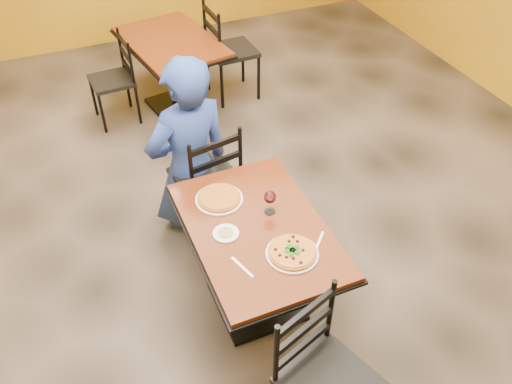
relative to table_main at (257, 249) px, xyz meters
name	(u,v)px	position (x,y,z in m)	size (l,w,h in m)	color
floor	(232,254)	(0.00, 0.50, -0.56)	(7.00, 8.00, 0.01)	black
table_main	(257,249)	(0.00, 0.00, 0.00)	(0.83, 1.23, 0.75)	#621E0F
table_second	(173,58)	(0.23, 2.70, 0.00)	(0.99, 1.32, 0.75)	#621E0F
chair_main_near	(329,384)	(0.00, -0.96, -0.07)	(0.44, 0.44, 0.98)	black
chair_main_far	(205,176)	(-0.05, 0.90, -0.07)	(0.44, 0.44, 0.97)	black
chair_second_left	(112,81)	(-0.40, 2.70, -0.12)	(0.40, 0.40, 0.88)	black
chair_second_right	(232,51)	(0.87, 2.70, -0.05)	(0.46, 0.46, 1.02)	black
diner	(188,145)	(-0.12, 1.02, 0.16)	(0.69, 0.45, 1.44)	navy
plate_main	(292,254)	(0.10, -0.28, 0.20)	(0.31, 0.31, 0.01)	white
pizza_main	(292,252)	(0.10, -0.28, 0.21)	(0.28, 0.28, 0.02)	maroon
plate_far	(219,199)	(-0.13, 0.33, 0.20)	(0.31, 0.31, 0.01)	white
pizza_far	(219,197)	(-0.13, 0.33, 0.21)	(0.28, 0.28, 0.02)	#C77A26
side_plate	(226,233)	(-0.20, 0.02, 0.20)	(0.16, 0.16, 0.01)	white
dip	(226,232)	(-0.20, 0.02, 0.21)	(0.09, 0.09, 0.01)	tan
wine_glass	(270,201)	(0.13, 0.10, 0.28)	(0.08, 0.08, 0.18)	white
fork	(242,267)	(-0.20, -0.26, 0.20)	(0.01, 0.19, 0.00)	silver
knife	(318,244)	(0.28, -0.27, 0.20)	(0.01, 0.21, 0.00)	silver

